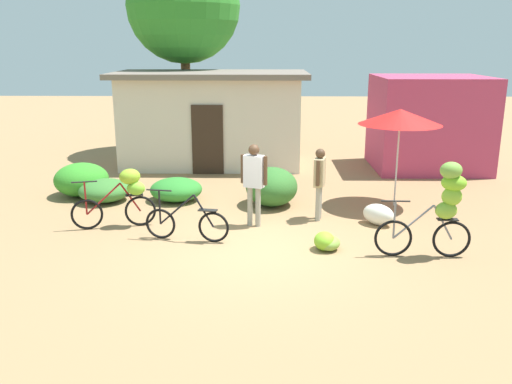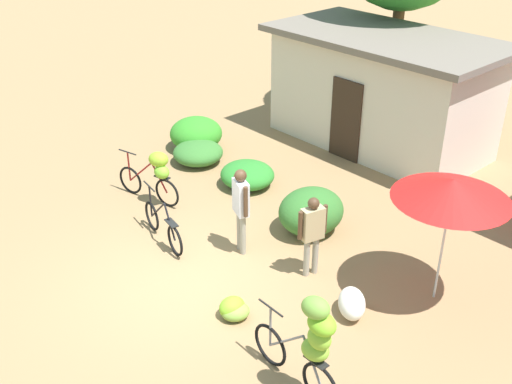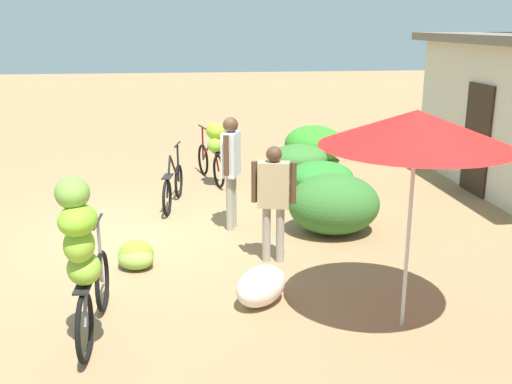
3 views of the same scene
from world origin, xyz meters
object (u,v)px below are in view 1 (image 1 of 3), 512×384
shop_pink (429,123)px  produce_sack (378,215)px  market_umbrella (400,117)px  bicycle_leftmost (125,192)px  building_low (212,118)px  person_vendor (320,177)px  banana_pile_on_ground (327,242)px  bicycle_center_loaded (443,202)px  tree_behind_building (183,6)px  person_bystander (254,176)px  bicycle_near_pile (187,223)px

shop_pink → produce_sack: shop_pink is taller
market_umbrella → bicycle_leftmost: market_umbrella is taller
building_low → person_vendor: bearing=-63.0°
shop_pink → banana_pile_on_ground: bearing=-118.6°
banana_pile_on_ground → shop_pink: bearing=61.4°
bicycle_center_loaded → shop_pink: bearing=76.0°
tree_behind_building → bicycle_leftmost: tree_behind_building is taller
banana_pile_on_ground → person_bystander: size_ratio=0.35×
person_bystander → building_low: bearing=103.5°
building_low → person_vendor: building_low is taller
market_umbrella → produce_sack: 2.42m
shop_pink → person_bystander: size_ratio=1.86×
market_umbrella → bicycle_near_pile: market_umbrella is taller
building_low → banana_pile_on_ground: size_ratio=9.69×
shop_pink → bicycle_leftmost: 9.61m
bicycle_center_loaded → tree_behind_building: bearing=121.4°
market_umbrella → building_low: bearing=136.5°
bicycle_leftmost → produce_sack: 5.26m
shop_pink → tree_behind_building: tree_behind_building is taller
shop_pink → produce_sack: 6.09m
shop_pink → banana_pile_on_ground: shop_pink is taller
person_vendor → building_low: bearing=117.0°
bicycle_near_pile → banana_pile_on_ground: size_ratio=2.75×
building_low → banana_pile_on_ground: building_low is taller
bicycle_leftmost → banana_pile_on_ground: 4.21m
shop_pink → produce_sack: size_ratio=4.57×
person_bystander → bicycle_center_loaded: bearing=-26.5°
bicycle_near_pile → bicycle_center_loaded: size_ratio=0.95×
building_low → person_vendor: size_ratio=3.75×
building_low → bicycle_center_loaded: (4.75, -7.61, -0.43)m
tree_behind_building → bicycle_center_loaded: size_ratio=3.86×
market_umbrella → bicycle_near_pile: (-4.53, -2.41, -1.74)m
produce_sack → person_vendor: (-1.22, 0.32, 0.72)m
shop_pink → produce_sack: bearing=-114.9°
tree_behind_building → shop_pink: bearing=-16.6°
bicycle_near_pile → person_bystander: bearing=35.1°
shop_pink → person_bystander: bearing=-132.8°
market_umbrella → person_vendor: market_umbrella is taller
tree_behind_building → bicycle_leftmost: size_ratio=4.02×
tree_behind_building → market_umbrella: (5.71, -6.28, -2.76)m
building_low → person_bystander: size_ratio=3.38×
tree_behind_building → bicycle_near_pile: (1.18, -8.69, -4.49)m
tree_behind_building → bicycle_center_loaded: 11.71m
bicycle_center_loaded → person_bystander: (-3.32, 1.66, 0.04)m
building_low → shop_pink: building_low is taller
banana_pile_on_ground → produce_sack: (1.24, 1.46, 0.07)m
bicycle_near_pile → produce_sack: bicycle_near_pile is taller
banana_pile_on_ground → bicycle_center_loaded: bearing=-8.8°
bicycle_leftmost → bicycle_center_loaded: bicycle_center_loaded is taller
tree_behind_building → banana_pile_on_ground: bearing=-67.4°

